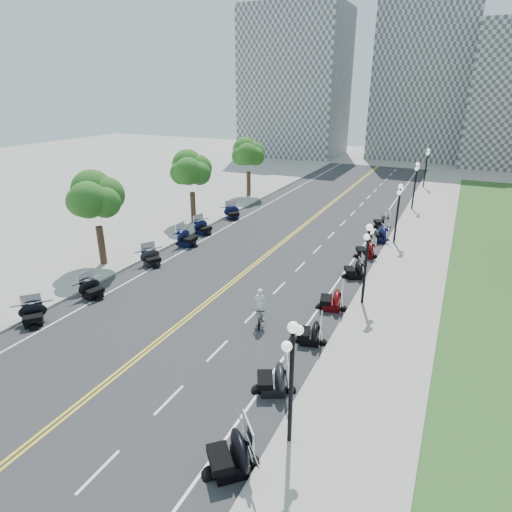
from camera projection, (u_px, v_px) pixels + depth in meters
The scene contains 51 objects.
ground at pixel (205, 304), 25.93m from camera, with size 160.00×160.00×0.00m, color gray.
road at pixel (271, 251), 34.33m from camera, with size 16.00×90.00×0.01m, color #333335.
centerline_yellow_a at pixel (270, 251), 34.38m from camera, with size 0.12×90.00×0.00m, color yellow.
centerline_yellow_b at pixel (273, 251), 34.28m from camera, with size 0.12×90.00×0.00m, color yellow.
edge_line_north at pixel (350, 264), 31.76m from camera, with size 0.12×90.00×0.00m, color white.
edge_line_south at pixel (203, 240), 36.90m from camera, with size 0.12×90.00×0.00m, color white.
lane_dash_3 at pixel (98, 471), 14.56m from camera, with size 0.12×2.00×0.00m, color white.
lane_dash_4 at pixel (169, 400), 17.92m from camera, with size 0.12×2.00×0.00m, color white.
lane_dash_5 at pixel (217, 351), 21.28m from camera, with size 0.12×2.00×0.00m, color white.
lane_dash_6 at pixel (253, 315), 24.64m from camera, with size 0.12×2.00×0.00m, color white.
lane_dash_7 at pixel (279, 288), 28.00m from camera, with size 0.12×2.00×0.00m, color white.
lane_dash_8 at pixel (300, 267), 31.36m from camera, with size 0.12×2.00×0.00m, color white.
lane_dash_9 at pixel (317, 249), 34.72m from camera, with size 0.12×2.00×0.00m, color white.
lane_dash_10 at pixel (331, 235), 38.08m from camera, with size 0.12×2.00×0.00m, color white.
lane_dash_11 at pixel (343, 223), 41.44m from camera, with size 0.12×2.00×0.00m, color white.
lane_dash_12 at pixel (353, 213), 44.80m from camera, with size 0.12×2.00×0.00m, color white.
lane_dash_13 at pixel (361, 205), 48.16m from camera, with size 0.12×2.00×0.00m, color white.
lane_dash_14 at pixel (369, 197), 51.52m from camera, with size 0.12×2.00×0.00m, color white.
lane_dash_15 at pixel (375, 190), 54.88m from camera, with size 0.12×2.00×0.00m, color white.
lane_dash_16 at pixel (381, 184), 58.24m from camera, with size 0.12×2.00×0.00m, color white.
lane_dash_17 at pixel (386, 179), 61.60m from camera, with size 0.12×2.00×0.00m, color white.
lane_dash_18 at pixel (391, 175), 64.96m from camera, with size 0.12×2.00×0.00m, color white.
lane_dash_19 at pixel (395, 170), 68.32m from camera, with size 0.12×2.00×0.00m, color white.
sidewalk_north at pixel (408, 273), 30.09m from camera, with size 5.00×90.00×0.15m, color #9E9991.
sidewalk_south at pixel (165, 233), 38.52m from camera, with size 5.00×90.00×0.15m, color #9E9991.
distant_block_a at pixel (295, 84), 80.50m from camera, with size 18.00×14.00×26.00m, color gray.
distant_block_b at pixel (424, 72), 75.97m from camera, with size 16.00×12.00×30.00m, color gray.
street_lamp_1 at pixel (291, 385), 14.81m from camera, with size 0.50×1.20×4.90m, color black, non-canonical shape.
street_lamp_2 at pixel (366, 265), 24.89m from camera, with size 0.50×1.20×4.90m, color black, non-canonical shape.
street_lamp_3 at pixel (397, 214), 34.97m from camera, with size 0.50×1.20×4.90m, color black, non-canonical shape.
street_lamp_4 at pixel (415, 186), 45.05m from camera, with size 0.50×1.20×4.90m, color black, non-canonical shape.
street_lamp_5 at pixel (426, 168), 55.12m from camera, with size 0.50×1.20×4.90m, color black, non-canonical shape.
tree_2 at pixel (96, 203), 29.90m from camera, with size 4.80×4.80×9.20m, color #235619, non-canonical shape.
tree_3 at pixel (191, 174), 39.98m from camera, with size 4.80×4.80×9.20m, color #235619, non-canonical shape.
tree_4 at pixel (248, 157), 50.06m from camera, with size 4.80×4.80×9.20m, color #235619, non-canonical shape.
motorcycle_n_3 at pixel (230, 453), 14.35m from camera, with size 2.23×2.23×1.56m, color black, non-canonical shape.
motorcycle_n_4 at pixel (273, 377), 18.20m from camera, with size 2.06×2.06×1.44m, color black, non-canonical shape.
motorcycle_n_5 at pixel (310, 331), 21.77m from camera, with size 1.89×1.89×1.32m, color black, non-canonical shape.
motorcycle_n_6 at pixel (332, 298), 25.10m from camera, with size 2.03×2.03×1.42m, color #590A0C, non-canonical shape.
motorcycle_n_7 at pixel (354, 268), 29.36m from camera, with size 1.93×1.93×1.35m, color black, non-canonical shape.
motorcycle_n_8 at pixel (366, 249), 32.87m from camera, with size 2.04×2.04×1.43m, color #590A0C, non-canonical shape.
motorcycle_n_9 at pixel (378, 233), 36.21m from camera, with size 2.22×2.22×1.55m, color black, non-canonical shape.
motorcycle_n_10 at pixel (382, 221), 39.98m from camera, with size 1.92×1.92×1.35m, color black, non-canonical shape.
motorcycle_s_4 at pixel (32, 314), 23.49m from camera, with size 1.84×1.84×1.29m, color black, non-canonical shape.
motorcycle_s_5 at pixel (92, 288), 26.49m from camera, with size 1.86×1.86×1.30m, color black, non-canonical shape.
motorcycle_s_6 at pixel (151, 257), 31.36m from camera, with size 1.91×1.91×1.34m, color black, non-canonical shape.
motorcycle_s_7 at pixel (187, 237), 35.26m from camera, with size 2.20×2.20×1.54m, color black, non-canonical shape.
motorcycle_s_8 at pixel (203, 227), 38.16m from camera, with size 2.00×2.00×1.40m, color black, non-canonical shape.
motorcycle_s_9 at pixel (233, 212), 42.70m from camera, with size 2.02×2.02×1.41m, color black, non-canonical shape.
bicycle at pixel (260, 316), 23.44m from camera, with size 0.54×1.89×1.14m, color #A51414.
cyclist_rider at pixel (260, 291), 22.89m from camera, with size 0.68×0.45×1.86m, color silver.
Camera 1 is at (12.75, -19.49, 12.17)m, focal length 30.00 mm.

